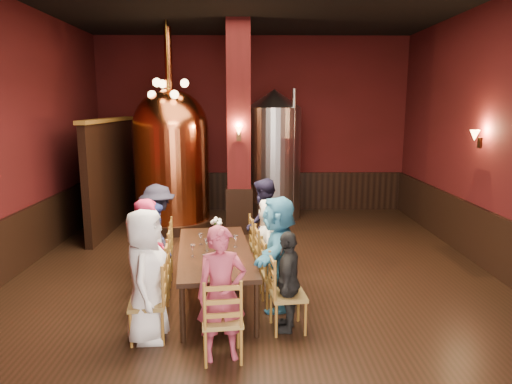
{
  "coord_description": "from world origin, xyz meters",
  "views": [
    {
      "loc": [
        -0.08,
        -7.03,
        2.75
      ],
      "look_at": [
        0.02,
        0.2,
        1.38
      ],
      "focal_mm": 32.0,
      "sensor_mm": 36.0,
      "label": 1
    }
  ],
  "objects_px": {
    "person_1": "(151,258)",
    "steel_vessel": "(274,155)",
    "dining_table": "(215,254)",
    "person_0": "(146,275)",
    "copper_kettle": "(172,157)",
    "person_2": "(155,249)",
    "rose_vase": "(216,224)"
  },
  "relations": [
    {
      "from": "dining_table",
      "to": "person_2",
      "type": "bearing_deg",
      "value": 158.78
    },
    {
      "from": "dining_table",
      "to": "copper_kettle",
      "type": "height_order",
      "value": "copper_kettle"
    },
    {
      "from": "person_0",
      "to": "person_2",
      "type": "height_order",
      "value": "person_0"
    },
    {
      "from": "person_0",
      "to": "copper_kettle",
      "type": "height_order",
      "value": "copper_kettle"
    },
    {
      "from": "dining_table",
      "to": "copper_kettle",
      "type": "xyz_separation_m",
      "value": [
        -1.26,
        4.08,
        0.92
      ]
    },
    {
      "from": "person_2",
      "to": "copper_kettle",
      "type": "relative_size",
      "value": 0.32
    },
    {
      "from": "person_1",
      "to": "person_2",
      "type": "xyz_separation_m",
      "value": [
        -0.08,
        0.66,
        -0.09
      ]
    },
    {
      "from": "person_1",
      "to": "dining_table",
      "type": "bearing_deg",
      "value": -67.76
    },
    {
      "from": "dining_table",
      "to": "copper_kettle",
      "type": "distance_m",
      "value": 4.37
    },
    {
      "from": "person_1",
      "to": "steel_vessel",
      "type": "height_order",
      "value": "steel_vessel"
    },
    {
      "from": "person_0",
      "to": "person_1",
      "type": "xyz_separation_m",
      "value": [
        -0.08,
        0.66,
        -0.01
      ]
    },
    {
      "from": "dining_table",
      "to": "person_2",
      "type": "relative_size",
      "value": 1.8
    },
    {
      "from": "person_1",
      "to": "person_2",
      "type": "distance_m",
      "value": 0.67
    },
    {
      "from": "person_2",
      "to": "rose_vase",
      "type": "bearing_deg",
      "value": -59.48
    },
    {
      "from": "person_0",
      "to": "person_2",
      "type": "xyz_separation_m",
      "value": [
        -0.16,
        1.32,
        -0.1
      ]
    },
    {
      "from": "dining_table",
      "to": "person_0",
      "type": "bearing_deg",
      "value": -130.36
    },
    {
      "from": "person_1",
      "to": "rose_vase",
      "type": "height_order",
      "value": "person_1"
    },
    {
      "from": "dining_table",
      "to": "person_1",
      "type": "distance_m",
      "value": 0.92
    },
    {
      "from": "dining_table",
      "to": "copper_kettle",
      "type": "bearing_deg",
      "value": 100.07
    },
    {
      "from": "dining_table",
      "to": "rose_vase",
      "type": "distance_m",
      "value": 0.71
    },
    {
      "from": "copper_kettle",
      "to": "steel_vessel",
      "type": "xyz_separation_m",
      "value": [
        2.35,
        0.81,
        -0.04
      ]
    },
    {
      "from": "person_1",
      "to": "copper_kettle",
      "type": "height_order",
      "value": "copper_kettle"
    },
    {
      "from": "person_0",
      "to": "person_2",
      "type": "bearing_deg",
      "value": 5.84
    },
    {
      "from": "rose_vase",
      "to": "steel_vessel",
      "type": "bearing_deg",
      "value": 75.26
    },
    {
      "from": "copper_kettle",
      "to": "dining_table",
      "type": "bearing_deg",
      "value": -72.89
    },
    {
      "from": "person_1",
      "to": "steel_vessel",
      "type": "bearing_deg",
      "value": -25.64
    },
    {
      "from": "dining_table",
      "to": "steel_vessel",
      "type": "distance_m",
      "value": 5.09
    },
    {
      "from": "person_0",
      "to": "person_2",
      "type": "distance_m",
      "value": 1.33
    },
    {
      "from": "person_0",
      "to": "steel_vessel",
      "type": "bearing_deg",
      "value": -18.07
    },
    {
      "from": "copper_kettle",
      "to": "steel_vessel",
      "type": "height_order",
      "value": "copper_kettle"
    },
    {
      "from": "person_0",
      "to": "rose_vase",
      "type": "height_order",
      "value": "person_0"
    },
    {
      "from": "dining_table",
      "to": "person_1",
      "type": "xyz_separation_m",
      "value": [
        -0.8,
        -0.43,
        0.1
      ]
    }
  ]
}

